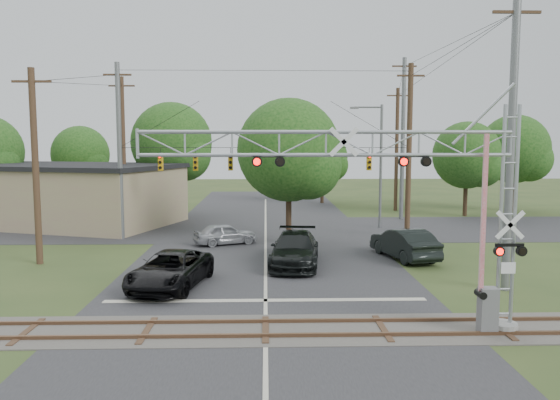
{
  "coord_description": "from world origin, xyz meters",
  "views": [
    {
      "loc": [
        0.02,
        -15.92,
        6.34
      ],
      "look_at": [
        0.64,
        7.5,
        3.88
      ],
      "focal_mm": 35.0,
      "sensor_mm": 36.0,
      "label": 1
    }
  ],
  "objects_px": {
    "crossing_gantry": "(398,192)",
    "commercial_building": "(47,193)",
    "traffic_signal_span": "(279,154)",
    "pickup_black": "(170,270)",
    "sedan_silver": "(225,234)",
    "streetlight": "(378,159)",
    "car_dark": "(295,249)"
  },
  "relations": [
    {
      "from": "streetlight",
      "to": "commercial_building",
      "type": "bearing_deg",
      "value": 172.89
    },
    {
      "from": "streetlight",
      "to": "pickup_black",
      "type": "bearing_deg",
      "value": -127.09
    },
    {
      "from": "sedan_silver",
      "to": "commercial_building",
      "type": "xyz_separation_m",
      "value": [
        -14.78,
        9.63,
        1.69
      ]
    },
    {
      "from": "crossing_gantry",
      "to": "streetlight",
      "type": "relative_size",
      "value": 1.38
    },
    {
      "from": "sedan_silver",
      "to": "commercial_building",
      "type": "bearing_deg",
      "value": 34.96
    },
    {
      "from": "car_dark",
      "to": "sedan_silver",
      "type": "xyz_separation_m",
      "value": [
        -4.04,
        6.04,
        -0.19
      ]
    },
    {
      "from": "pickup_black",
      "to": "commercial_building",
      "type": "relative_size",
      "value": 0.25
    },
    {
      "from": "pickup_black",
      "to": "commercial_building",
      "type": "xyz_separation_m",
      "value": [
        -13.12,
        19.81,
        1.57
      ]
    },
    {
      "from": "traffic_signal_span",
      "to": "pickup_black",
      "type": "relative_size",
      "value": 3.44
    },
    {
      "from": "pickup_black",
      "to": "commercial_building",
      "type": "height_order",
      "value": "commercial_building"
    },
    {
      "from": "sedan_silver",
      "to": "crossing_gantry",
      "type": "bearing_deg",
      "value": -179.08
    },
    {
      "from": "traffic_signal_span",
      "to": "streetlight",
      "type": "bearing_deg",
      "value": 29.9
    },
    {
      "from": "crossing_gantry",
      "to": "commercial_building",
      "type": "xyz_separation_m",
      "value": [
        -21.63,
        25.87,
        -2.41
      ]
    },
    {
      "from": "crossing_gantry",
      "to": "traffic_signal_span",
      "type": "distance_m",
      "value": 18.7
    },
    {
      "from": "commercial_building",
      "to": "streetlight",
      "type": "relative_size",
      "value": 2.43
    },
    {
      "from": "traffic_signal_span",
      "to": "car_dark",
      "type": "relative_size",
      "value": 3.27
    },
    {
      "from": "traffic_signal_span",
      "to": "commercial_building",
      "type": "distance_m",
      "value": 19.94
    },
    {
      "from": "pickup_black",
      "to": "car_dark",
      "type": "distance_m",
      "value": 7.05
    },
    {
      "from": "crossing_gantry",
      "to": "traffic_signal_span",
      "type": "bearing_deg",
      "value": 100.66
    },
    {
      "from": "crossing_gantry",
      "to": "traffic_signal_span",
      "type": "relative_size",
      "value": 0.65
    },
    {
      "from": "sedan_silver",
      "to": "streetlight",
      "type": "xyz_separation_m",
      "value": [
        10.9,
        6.43,
        4.45
      ]
    },
    {
      "from": "crossing_gantry",
      "to": "car_dark",
      "type": "bearing_deg",
      "value": 105.42
    },
    {
      "from": "car_dark",
      "to": "sedan_silver",
      "type": "relative_size",
      "value": 1.51
    },
    {
      "from": "traffic_signal_span",
      "to": "commercial_building",
      "type": "bearing_deg",
      "value": 157.55
    },
    {
      "from": "crossing_gantry",
      "to": "pickup_black",
      "type": "bearing_deg",
      "value": 144.56
    },
    {
      "from": "sedan_silver",
      "to": "streetlight",
      "type": "distance_m",
      "value": 13.41
    },
    {
      "from": "traffic_signal_span",
      "to": "pickup_black",
      "type": "height_order",
      "value": "traffic_signal_span"
    },
    {
      "from": "car_dark",
      "to": "sedan_silver",
      "type": "bearing_deg",
      "value": 129.96
    },
    {
      "from": "car_dark",
      "to": "crossing_gantry",
      "type": "bearing_deg",
      "value": -68.42
    },
    {
      "from": "traffic_signal_span",
      "to": "pickup_black",
      "type": "distance_m",
      "value": 14.15
    },
    {
      "from": "crossing_gantry",
      "to": "traffic_signal_span",
      "type": "xyz_separation_m",
      "value": [
        -3.46,
        18.36,
        0.85
      ]
    },
    {
      "from": "traffic_signal_span",
      "to": "streetlight",
      "type": "relative_size",
      "value": 2.11
    }
  ]
}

